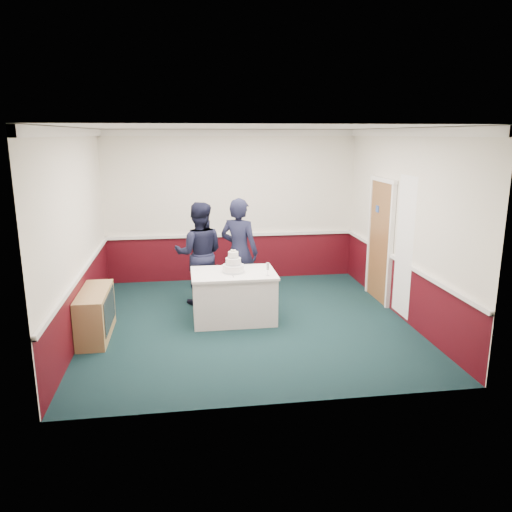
{
  "coord_description": "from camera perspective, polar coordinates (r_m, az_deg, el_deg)",
  "views": [
    {
      "loc": [
        -0.95,
        -7.38,
        2.9
      ],
      "look_at": [
        0.11,
        -0.1,
        1.1
      ],
      "focal_mm": 35.0,
      "sensor_mm": 36.0,
      "label": 1
    }
  ],
  "objects": [
    {
      "name": "champagne_flute",
      "position": [
        7.61,
        1.35,
        -1.27
      ],
      "size": [
        0.05,
        0.05,
        0.21
      ],
      "color": "silver",
      "rests_on": "cake_table"
    },
    {
      "name": "person_woman",
      "position": [
        8.57,
        -1.94,
        0.47
      ],
      "size": [
        0.81,
        0.73,
        1.87
      ],
      "primitive_type": "imported",
      "rotation": [
        0.0,
        0.0,
        2.62
      ],
      "color": "black",
      "rests_on": "ground"
    },
    {
      "name": "person_man",
      "position": [
        8.67,
        -6.49,
        0.28
      ],
      "size": [
        0.93,
        0.76,
        1.79
      ],
      "primitive_type": "imported",
      "rotation": [
        0.0,
        0.0,
        3.04
      ],
      "color": "black",
      "rests_on": "ground"
    },
    {
      "name": "cake_knife",
      "position": [
        7.66,
        -2.67,
        -2.25
      ],
      "size": [
        0.02,
        0.22,
        0.0
      ],
      "primitive_type": "cube",
      "rotation": [
        0.0,
        0.0,
        0.02
      ],
      "color": "silver",
      "rests_on": "cake_table"
    },
    {
      "name": "wedding_cake",
      "position": [
        7.83,
        -2.61,
        -1.08
      ],
      "size": [
        0.35,
        0.35,
        0.36
      ],
      "color": "white",
      "rests_on": "cake_table"
    },
    {
      "name": "sideboard",
      "position": [
        7.69,
        -17.86,
        -6.31
      ],
      "size": [
        0.41,
        1.2,
        0.7
      ],
      "color": "#9F764D",
      "rests_on": "ground"
    },
    {
      "name": "cake_table",
      "position": [
        7.97,
        -2.57,
        -4.55
      ],
      "size": [
        1.32,
        0.92,
        0.79
      ],
      "color": "white",
      "rests_on": "ground"
    },
    {
      "name": "room_shell",
      "position": [
        8.11,
        -0.99,
        7.13
      ],
      "size": [
        5.0,
        5.0,
        3.0
      ],
      "color": "silver",
      "rests_on": "ground"
    },
    {
      "name": "ground",
      "position": [
        7.99,
        -0.93,
        -7.54
      ],
      "size": [
        5.0,
        5.0,
        0.0
      ],
      "primitive_type": "plane",
      "color": "#122C2C",
      "rests_on": "ground"
    }
  ]
}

